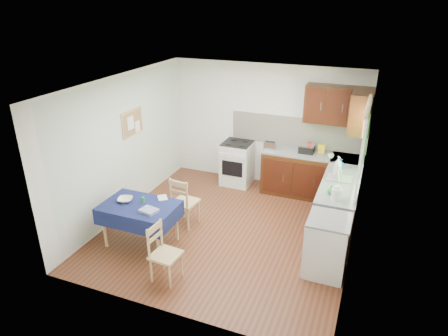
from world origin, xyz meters
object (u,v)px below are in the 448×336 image
at_px(toaster, 270,146).
at_px(sandwich_press, 307,149).
at_px(dish_rack, 339,178).
at_px(kettle, 336,193).
at_px(chair_far, 183,200).
at_px(chair_near, 163,251).
at_px(dining_table, 140,211).

height_order(toaster, sandwich_press, toaster).
relative_size(dish_rack, kettle, 1.63).
bearing_deg(dish_rack, toaster, 172.68).
height_order(toaster, kettle, kettle).
xyz_separation_m(chair_far, kettle, (2.47, 0.16, 0.52)).
bearing_deg(dish_rack, kettle, -62.30).
bearing_deg(kettle, dish_rack, 92.92).
height_order(chair_near, dish_rack, dish_rack).
xyz_separation_m(toaster, dish_rack, (1.44, -0.90, -0.06)).
bearing_deg(dining_table, kettle, 34.36).
height_order(chair_far, kettle, kettle).
distance_m(dining_table, dish_rack, 3.30).
bearing_deg(dining_table, chair_near, -22.78).
bearing_deg(kettle, dining_table, -162.44).
bearing_deg(dish_rack, sandwich_press, 150.99).
bearing_deg(chair_near, sandwich_press, -17.04).
bearing_deg(sandwich_press, dish_rack, -64.87).
bearing_deg(chair_far, dish_rack, -151.35).
distance_m(toaster, dish_rack, 1.70).
bearing_deg(chair_far, kettle, -168.81).
xyz_separation_m(toaster, kettle, (1.48, -1.68, 0.03)).
relative_size(chair_far, dish_rack, 2.28).
bearing_deg(toaster, chair_near, -90.70).
relative_size(dining_table, kettle, 4.72).
relative_size(dining_table, dish_rack, 2.89).
bearing_deg(sandwich_press, toaster, 177.67).
bearing_deg(dish_rack, chair_far, -134.05).
distance_m(chair_near, kettle, 2.65).
bearing_deg(toaster, dining_table, -108.10).
bearing_deg(sandwich_press, chair_near, -122.41).
height_order(dish_rack, kettle, kettle).
height_order(sandwich_press, kettle, kettle).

